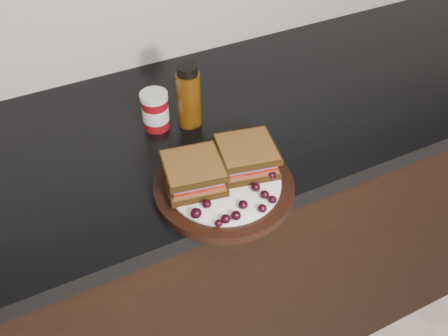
# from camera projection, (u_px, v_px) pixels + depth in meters

# --- Properties ---
(base_cabinets) EXTENTS (3.96, 0.58, 0.86)m
(base_cabinets) POSITION_uv_depth(u_px,v_px,m) (180.00, 259.00, 1.45)
(base_cabinets) COLOR black
(base_cabinets) RESTS_ON ground_plane
(countertop) EXTENTS (3.98, 0.60, 0.04)m
(countertop) POSITION_uv_depth(u_px,v_px,m) (168.00, 140.00, 1.15)
(countertop) COLOR black
(countertop) RESTS_ON base_cabinets
(plate) EXTENTS (0.28, 0.28, 0.02)m
(plate) POSITION_uv_depth(u_px,v_px,m) (224.00, 187.00, 0.99)
(plate) COLOR black
(plate) RESTS_ON countertop
(sandwich_left) EXTENTS (0.13, 0.13, 0.05)m
(sandwich_left) POSITION_uv_depth(u_px,v_px,m) (194.00, 173.00, 0.96)
(sandwich_left) COLOR brown
(sandwich_left) RESTS_ON plate
(sandwich_right) EXTENTS (0.13, 0.13, 0.05)m
(sandwich_right) POSITION_uv_depth(u_px,v_px,m) (247.00, 156.00, 1.00)
(sandwich_right) COLOR brown
(sandwich_right) RESTS_ON plate
(grape_0) EXTENTS (0.02, 0.02, 0.02)m
(grape_0) POSITION_uv_depth(u_px,v_px,m) (196.00, 213.00, 0.91)
(grape_0) COLOR black
(grape_0) RESTS_ON plate
(grape_1) EXTENTS (0.02, 0.02, 0.02)m
(grape_1) POSITION_uv_depth(u_px,v_px,m) (207.00, 204.00, 0.93)
(grape_1) COLOR black
(grape_1) RESTS_ON plate
(grape_2) EXTENTS (0.01, 0.01, 0.01)m
(grape_2) POSITION_uv_depth(u_px,v_px,m) (219.00, 223.00, 0.89)
(grape_2) COLOR black
(grape_2) RESTS_ON plate
(grape_3) EXTENTS (0.02, 0.02, 0.02)m
(grape_3) POSITION_uv_depth(u_px,v_px,m) (226.00, 219.00, 0.90)
(grape_3) COLOR black
(grape_3) RESTS_ON plate
(grape_4) EXTENTS (0.02, 0.02, 0.02)m
(grape_4) POSITION_uv_depth(u_px,v_px,m) (236.00, 215.00, 0.90)
(grape_4) COLOR black
(grape_4) RESTS_ON plate
(grape_5) EXTENTS (0.02, 0.02, 0.02)m
(grape_5) POSITION_uv_depth(u_px,v_px,m) (243.00, 205.00, 0.93)
(grape_5) COLOR black
(grape_5) RESTS_ON plate
(grape_6) EXTENTS (0.02, 0.02, 0.02)m
(grape_6) POSITION_uv_depth(u_px,v_px,m) (262.00, 208.00, 0.92)
(grape_6) COLOR black
(grape_6) RESTS_ON plate
(grape_7) EXTENTS (0.02, 0.02, 0.02)m
(grape_7) POSITION_uv_depth(u_px,v_px,m) (272.00, 200.00, 0.94)
(grape_7) COLOR black
(grape_7) RESTS_ON plate
(grape_8) EXTENTS (0.02, 0.02, 0.02)m
(grape_8) POSITION_uv_depth(u_px,v_px,m) (265.00, 195.00, 0.94)
(grape_8) COLOR black
(grape_8) RESTS_ON plate
(grape_9) EXTENTS (0.02, 0.02, 0.02)m
(grape_9) POSITION_uv_depth(u_px,v_px,m) (256.00, 187.00, 0.96)
(grape_9) COLOR black
(grape_9) RESTS_ON plate
(grape_10) EXTENTS (0.02, 0.02, 0.02)m
(grape_10) POSITION_uv_depth(u_px,v_px,m) (272.00, 175.00, 0.98)
(grape_10) COLOR black
(grape_10) RESTS_ON plate
(grape_11) EXTENTS (0.02, 0.02, 0.02)m
(grape_11) POSITION_uv_depth(u_px,v_px,m) (264.00, 170.00, 0.99)
(grape_11) COLOR black
(grape_11) RESTS_ON plate
(grape_12) EXTENTS (0.02, 0.02, 0.02)m
(grape_12) POSITION_uv_depth(u_px,v_px,m) (267.00, 166.00, 1.00)
(grape_12) COLOR black
(grape_12) RESTS_ON plate
(grape_13) EXTENTS (0.02, 0.02, 0.02)m
(grape_13) POSITION_uv_depth(u_px,v_px,m) (254.00, 157.00, 1.02)
(grape_13) COLOR black
(grape_13) RESTS_ON plate
(grape_14) EXTENTS (0.02, 0.02, 0.01)m
(grape_14) POSITION_uv_depth(u_px,v_px,m) (239.00, 156.00, 1.03)
(grape_14) COLOR black
(grape_14) RESTS_ON plate
(grape_15) EXTENTS (0.02, 0.02, 0.02)m
(grape_15) POSITION_uv_depth(u_px,v_px,m) (202.00, 167.00, 1.00)
(grape_15) COLOR black
(grape_15) RESTS_ON plate
(grape_16) EXTENTS (0.02, 0.02, 0.02)m
(grape_16) POSITION_uv_depth(u_px,v_px,m) (190.00, 176.00, 0.98)
(grape_16) COLOR black
(grape_16) RESTS_ON plate
(grape_17) EXTENTS (0.02, 0.02, 0.02)m
(grape_17) POSITION_uv_depth(u_px,v_px,m) (187.00, 178.00, 0.97)
(grape_17) COLOR black
(grape_17) RESTS_ON plate
(grape_18) EXTENTS (0.02, 0.02, 0.02)m
(grape_18) POSITION_uv_depth(u_px,v_px,m) (178.00, 194.00, 0.94)
(grape_18) COLOR black
(grape_18) RESTS_ON plate
(grape_19) EXTENTS (0.02, 0.02, 0.02)m
(grape_19) POSITION_uv_depth(u_px,v_px,m) (180.00, 197.00, 0.94)
(grape_19) COLOR black
(grape_19) RESTS_ON plate
(grape_20) EXTENTS (0.02, 0.02, 0.02)m
(grape_20) POSITION_uv_depth(u_px,v_px,m) (198.00, 180.00, 0.97)
(grape_20) COLOR black
(grape_20) RESTS_ON plate
(grape_21) EXTENTS (0.02, 0.02, 0.01)m
(grape_21) POSITION_uv_depth(u_px,v_px,m) (201.00, 183.00, 0.97)
(grape_21) COLOR black
(grape_21) RESTS_ON plate
(grape_22) EXTENTS (0.02, 0.02, 0.02)m
(grape_22) POSITION_uv_depth(u_px,v_px,m) (194.00, 189.00, 0.95)
(grape_22) COLOR black
(grape_22) RESTS_ON plate
(condiment_jar) EXTENTS (0.07, 0.07, 0.09)m
(condiment_jar) POSITION_uv_depth(u_px,v_px,m) (155.00, 111.00, 1.12)
(condiment_jar) COLOR maroon
(condiment_jar) RESTS_ON countertop
(oil_bottle) EXTENTS (0.06, 0.06, 0.15)m
(oil_bottle) POSITION_uv_depth(u_px,v_px,m) (189.00, 96.00, 1.11)
(oil_bottle) COLOR #4D2907
(oil_bottle) RESTS_ON countertop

